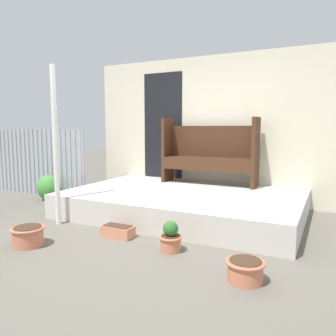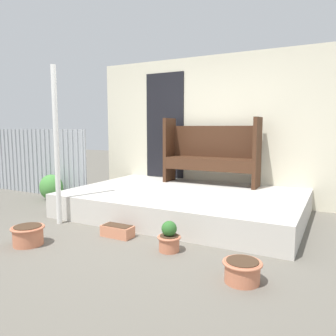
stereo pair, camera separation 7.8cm
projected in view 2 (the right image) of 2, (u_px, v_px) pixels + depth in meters
The scene contains 11 objects.
ground_plane at pixel (149, 236), 4.05m from camera, with size 24.00×24.00×0.00m, color #666056.
porch_slab at pixel (185, 203), 5.04m from camera, with size 3.47×2.27×0.35m.
house_wall at pixel (210, 129), 5.95m from camera, with size 4.67×0.08×2.60m.
fence_corrugated at pixel (33, 161), 6.63m from camera, with size 2.79×0.05×1.30m.
support_post at pixel (56, 146), 4.44m from camera, with size 0.07×0.07×2.15m.
bench at pixel (211, 151), 5.65m from camera, with size 1.65×0.40×1.14m.
flower_pot_left at pixel (28, 234), 3.72m from camera, with size 0.37×0.37×0.22m.
flower_pot_middle at pixel (169, 238), 3.53m from camera, with size 0.26×0.26×0.33m.
flower_pot_right at pixel (242, 270), 2.82m from camera, with size 0.34×0.34×0.19m.
planter_box_rect at pixel (117, 231), 4.00m from camera, with size 0.40×0.19×0.15m.
shrub_by_fence at pixel (51, 187), 6.06m from camera, with size 0.44×0.40×0.47m.
Camera 2 is at (2.03, -3.35, 1.33)m, focal length 35.00 mm.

